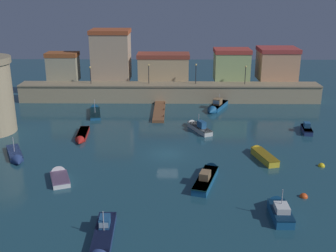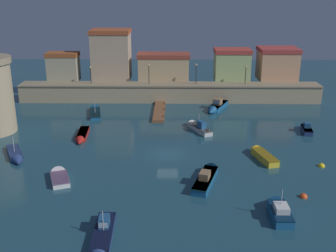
{
  "view_description": "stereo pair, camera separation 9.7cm",
  "coord_description": "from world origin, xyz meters",
  "px_view_note": "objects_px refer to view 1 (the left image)",
  "views": [
    {
      "loc": [
        0.64,
        -45.35,
        18.86
      ],
      "look_at": [
        0.0,
        4.73,
        1.9
      ],
      "focal_mm": 44.47,
      "sensor_mm": 36.0,
      "label": 1
    },
    {
      "loc": [
        0.73,
        -45.35,
        18.86
      ],
      "look_at": [
        0.0,
        4.73,
        1.9
      ],
      "focal_mm": 44.47,
      "sensor_mm": 36.0,
      "label": 2
    }
  ],
  "objects_px": {
    "moored_boat_0": "(262,154)",
    "moored_boat_3": "(197,126)",
    "moored_boat_2": "(306,128)",
    "moored_boat_8": "(59,176)",
    "moored_boat_4": "(95,111)",
    "mooring_buoy_0": "(304,197)",
    "moored_boat_9": "(102,241)",
    "moored_boat_10": "(16,156)",
    "moored_boat_6": "(208,176)",
    "quay_lamp_2": "(196,71)",
    "moored_boat_5": "(216,107)",
    "moored_boat_1": "(82,136)",
    "quay_lamp_3": "(245,72)",
    "moored_boat_7": "(279,209)",
    "quay_lamp_1": "(149,71)",
    "quay_lamp_0": "(90,72)",
    "mooring_buoy_1": "(321,166)"
  },
  "relations": [
    {
      "from": "moored_boat_0",
      "to": "moored_boat_3",
      "type": "relative_size",
      "value": 0.95
    },
    {
      "from": "moored_boat_2",
      "to": "moored_boat_8",
      "type": "relative_size",
      "value": 0.99
    },
    {
      "from": "moored_boat_2",
      "to": "moored_boat_4",
      "type": "xyz_separation_m",
      "value": [
        -30.36,
        8.24,
        -0.17
      ]
    },
    {
      "from": "moored_boat_2",
      "to": "mooring_buoy_0",
      "type": "xyz_separation_m",
      "value": [
        -5.83,
        -18.77,
        -0.44
      ]
    },
    {
      "from": "moored_boat_9",
      "to": "moored_boat_10",
      "type": "bearing_deg",
      "value": -144.88
    },
    {
      "from": "moored_boat_3",
      "to": "moored_boat_6",
      "type": "height_order",
      "value": "moored_boat_3"
    },
    {
      "from": "moored_boat_3",
      "to": "mooring_buoy_0",
      "type": "height_order",
      "value": "moored_boat_3"
    },
    {
      "from": "quay_lamp_2",
      "to": "moored_boat_0",
      "type": "height_order",
      "value": "quay_lamp_2"
    },
    {
      "from": "moored_boat_5",
      "to": "moored_boat_8",
      "type": "xyz_separation_m",
      "value": [
        -18.57,
        -25.31,
        -0.2
      ]
    },
    {
      "from": "moored_boat_10",
      "to": "quay_lamp_2",
      "type": "bearing_deg",
      "value": 112.42
    },
    {
      "from": "moored_boat_1",
      "to": "moored_boat_10",
      "type": "relative_size",
      "value": 1.04
    },
    {
      "from": "moored_boat_0",
      "to": "moored_boat_8",
      "type": "distance_m",
      "value": 22.67
    },
    {
      "from": "quay_lamp_3",
      "to": "moored_boat_0",
      "type": "xyz_separation_m",
      "value": [
        -1.92,
        -24.74,
        -4.73
      ]
    },
    {
      "from": "moored_boat_1",
      "to": "moored_boat_9",
      "type": "height_order",
      "value": "moored_boat_9"
    },
    {
      "from": "moored_boat_5",
      "to": "moored_boat_7",
      "type": "height_order",
      "value": "moored_boat_7"
    },
    {
      "from": "moored_boat_6",
      "to": "mooring_buoy_0",
      "type": "distance_m",
      "value": 9.48
    },
    {
      "from": "quay_lamp_1",
      "to": "moored_boat_9",
      "type": "relative_size",
      "value": 0.46
    },
    {
      "from": "quay_lamp_2",
      "to": "quay_lamp_0",
      "type": "bearing_deg",
      "value": -180.0
    },
    {
      "from": "quay_lamp_3",
      "to": "moored_boat_4",
      "type": "xyz_separation_m",
      "value": [
        -24.36,
        -7.19,
        -4.87
      ]
    },
    {
      "from": "moored_boat_1",
      "to": "moored_boat_5",
      "type": "bearing_deg",
      "value": 121.39
    },
    {
      "from": "quay_lamp_1",
      "to": "quay_lamp_0",
      "type": "bearing_deg",
      "value": 180.0
    },
    {
      "from": "quay_lamp_0",
      "to": "moored_boat_4",
      "type": "bearing_deg",
      "value": -75.88
    },
    {
      "from": "quay_lamp_3",
      "to": "moored_boat_3",
      "type": "xyz_separation_m",
      "value": [
        -8.82,
        -15.01,
        -4.69
      ]
    },
    {
      "from": "quay_lamp_2",
      "to": "quay_lamp_3",
      "type": "distance_m",
      "value": 8.34
    },
    {
      "from": "moored_boat_4",
      "to": "moored_boat_7",
      "type": "bearing_deg",
      "value": -155.83
    },
    {
      "from": "quay_lamp_3",
      "to": "mooring_buoy_0",
      "type": "xyz_separation_m",
      "value": [
        0.17,
        -34.2,
        -5.14
      ]
    },
    {
      "from": "quay_lamp_0",
      "to": "moored_boat_6",
      "type": "xyz_separation_m",
      "value": [
        17.56,
        -30.64,
        -4.58
      ]
    },
    {
      "from": "quay_lamp_0",
      "to": "quay_lamp_3",
      "type": "height_order",
      "value": "quay_lamp_3"
    },
    {
      "from": "moored_boat_4",
      "to": "moored_boat_10",
      "type": "bearing_deg",
      "value": 150.97
    },
    {
      "from": "moored_boat_5",
      "to": "moored_boat_9",
      "type": "bearing_deg",
      "value": 5.73
    },
    {
      "from": "quay_lamp_0",
      "to": "moored_boat_7",
      "type": "relative_size",
      "value": 0.61
    },
    {
      "from": "moored_boat_2",
      "to": "moored_boat_4",
      "type": "distance_m",
      "value": 31.46
    },
    {
      "from": "quay_lamp_1",
      "to": "quay_lamp_2",
      "type": "xyz_separation_m",
      "value": [
        7.96,
        0.0,
        0.04
      ]
    },
    {
      "from": "moored_boat_1",
      "to": "moored_boat_4",
      "type": "distance_m",
      "value": 11.49
    },
    {
      "from": "moored_boat_0",
      "to": "moored_boat_5",
      "type": "bearing_deg",
      "value": -5.56
    },
    {
      "from": "moored_boat_0",
      "to": "moored_boat_9",
      "type": "xyz_separation_m",
      "value": [
        -15.61,
        -17.31,
        -0.04
      ]
    },
    {
      "from": "quay_lamp_2",
      "to": "mooring_buoy_1",
      "type": "distance_m",
      "value": 30.35
    },
    {
      "from": "moored_boat_0",
      "to": "moored_boat_8",
      "type": "bearing_deg",
      "value": 89.69
    },
    {
      "from": "mooring_buoy_0",
      "to": "moored_boat_8",
      "type": "bearing_deg",
      "value": 171.46
    },
    {
      "from": "quay_lamp_1",
      "to": "moored_boat_7",
      "type": "distance_m",
      "value": 39.95
    },
    {
      "from": "quay_lamp_0",
      "to": "moored_boat_6",
      "type": "height_order",
      "value": "quay_lamp_0"
    },
    {
      "from": "moored_boat_10",
      "to": "mooring_buoy_1",
      "type": "distance_m",
      "value": 34.46
    },
    {
      "from": "moored_boat_5",
      "to": "mooring_buoy_0",
      "type": "relative_size",
      "value": 9.24
    },
    {
      "from": "quay_lamp_3",
      "to": "moored_boat_1",
      "type": "height_order",
      "value": "quay_lamp_3"
    },
    {
      "from": "moored_boat_10",
      "to": "moored_boat_3",
      "type": "bearing_deg",
      "value": 89.05
    },
    {
      "from": "moored_boat_7",
      "to": "moored_boat_10",
      "type": "relative_size",
      "value": 0.79
    },
    {
      "from": "moored_boat_10",
      "to": "moored_boat_8",
      "type": "bearing_deg",
      "value": 23.9
    },
    {
      "from": "quay_lamp_2",
      "to": "mooring_buoy_1",
      "type": "xyz_separation_m",
      "value": [
        12.54,
        -27.13,
        -5.3
      ]
    },
    {
      "from": "quay_lamp_0",
      "to": "moored_boat_3",
      "type": "height_order",
      "value": "quay_lamp_0"
    },
    {
      "from": "moored_boat_3",
      "to": "moored_boat_9",
      "type": "relative_size",
      "value": 0.85
    }
  ]
}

